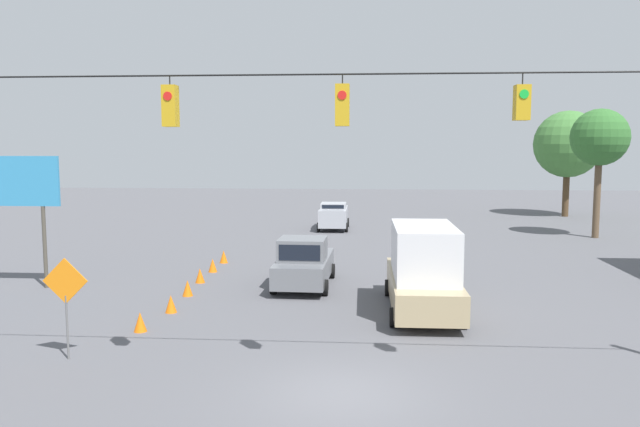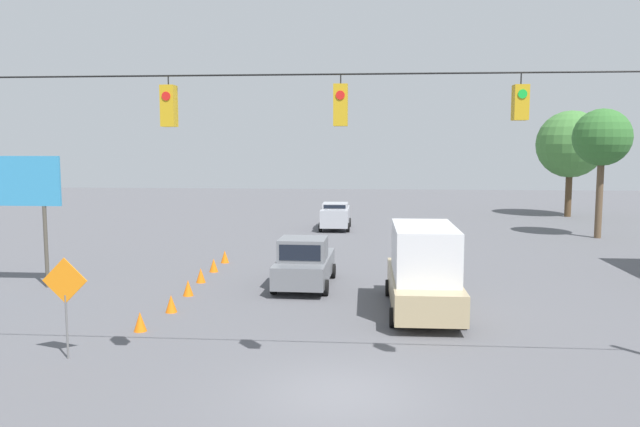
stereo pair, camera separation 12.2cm
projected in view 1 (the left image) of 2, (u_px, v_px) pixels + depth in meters
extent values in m
plane|color=#56565B|center=(341.00, 394.00, 14.82)|extent=(140.00, 140.00, 0.00)
cylinder|color=black|center=(343.00, 74.00, 14.10)|extent=(22.56, 0.04, 0.04)
cube|color=gold|center=(522.00, 103.00, 13.87)|extent=(0.32, 0.36, 0.78)
cylinder|color=black|center=(523.00, 79.00, 13.81)|extent=(0.03, 0.03, 0.27)
cylinder|color=green|center=(524.00, 94.00, 13.66)|extent=(0.20, 0.02, 0.20)
cube|color=gold|center=(342.00, 105.00, 14.17)|extent=(0.32, 0.36, 0.94)
cylinder|color=black|center=(342.00, 79.00, 14.11)|extent=(0.03, 0.03, 0.22)
cylinder|color=red|center=(342.00, 95.00, 13.96)|extent=(0.20, 0.02, 0.20)
cube|color=gold|center=(170.00, 106.00, 14.47)|extent=(0.32, 0.36, 0.96)
cylinder|color=black|center=(170.00, 80.00, 14.40)|extent=(0.03, 0.03, 0.22)
cylinder|color=red|center=(168.00, 96.00, 14.26)|extent=(0.20, 0.02, 0.20)
cube|color=slate|center=(304.00, 268.00, 26.23)|extent=(2.21, 5.15, 0.90)
cube|color=slate|center=(303.00, 249.00, 25.53)|extent=(1.95, 1.89, 0.90)
cube|color=black|center=(299.00, 253.00, 24.61)|extent=(1.65, 0.07, 0.63)
cylinder|color=black|center=(273.00, 286.00, 24.75)|extent=(0.24, 0.65, 0.64)
cylinder|color=black|center=(325.00, 288.00, 24.53)|extent=(0.24, 0.65, 0.64)
cylinder|color=black|center=(286.00, 270.00, 28.02)|extent=(0.24, 0.65, 0.64)
cylinder|color=black|center=(332.00, 271.00, 27.81)|extent=(0.24, 0.65, 0.64)
cube|color=tan|center=(422.00, 288.00, 22.27)|extent=(2.32, 6.56, 1.00)
cube|color=silver|center=(424.00, 251.00, 21.79)|extent=(2.12, 4.20, 1.79)
cube|color=black|center=(419.00, 242.00, 23.88)|extent=(1.82, 0.03, 1.26)
cylinder|color=black|center=(446.00, 289.00, 24.36)|extent=(0.22, 0.64, 0.64)
cylinder|color=black|center=(388.00, 288.00, 24.51)|extent=(0.22, 0.64, 0.64)
cylinder|color=black|center=(464.00, 319.00, 20.13)|extent=(0.22, 0.64, 0.64)
cylinder|color=black|center=(393.00, 317.00, 20.29)|extent=(0.22, 0.64, 0.64)
cube|color=#A8AAB2|center=(334.00, 216.00, 43.95)|extent=(1.90, 4.35, 1.19)
cube|color=#A8AAB2|center=(334.00, 205.00, 43.86)|extent=(1.75, 1.92, 0.36)
cube|color=black|center=(333.00, 207.00, 42.91)|extent=(1.51, 0.02, 0.25)
cylinder|color=black|center=(319.00, 227.00, 42.68)|extent=(0.22, 0.64, 0.64)
cylinder|color=black|center=(346.00, 227.00, 42.54)|extent=(0.22, 0.64, 0.64)
cylinder|color=black|center=(322.00, 222.00, 45.48)|extent=(0.22, 0.64, 0.64)
cylinder|color=black|center=(347.00, 222.00, 45.35)|extent=(0.22, 0.64, 0.64)
cone|color=orange|center=(140.00, 322.00, 19.79)|extent=(0.41, 0.41, 0.63)
cone|color=orange|center=(171.00, 304.00, 22.04)|extent=(0.41, 0.41, 0.63)
cone|color=orange|center=(188.00, 288.00, 24.48)|extent=(0.41, 0.41, 0.63)
cone|color=orange|center=(200.00, 276.00, 26.84)|extent=(0.41, 0.41, 0.63)
cone|color=orange|center=(213.00, 265.00, 29.11)|extent=(0.41, 0.41, 0.63)
cone|color=orange|center=(224.00, 257.00, 31.37)|extent=(0.41, 0.41, 0.63)
cylinder|color=#4C473D|center=(45.00, 247.00, 25.76)|extent=(0.16, 0.16, 3.41)
cube|color=#338CBF|center=(1.00, 181.00, 25.59)|extent=(4.90, 0.12, 2.05)
cylinder|color=slate|center=(67.00, 327.00, 17.17)|extent=(0.06, 0.06, 1.80)
cube|color=orange|center=(65.00, 281.00, 17.03)|extent=(1.27, 0.04, 1.27)
cylinder|color=brown|center=(597.00, 196.00, 39.68)|extent=(0.42, 0.42, 5.42)
sphere|color=#336B2D|center=(600.00, 137.00, 39.28)|extent=(3.60, 3.60, 3.60)
cylinder|color=#4C3823|center=(566.00, 190.00, 51.74)|extent=(0.53, 0.53, 4.49)
sphere|color=#427A38|center=(568.00, 144.00, 51.33)|extent=(5.50, 5.50, 5.50)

